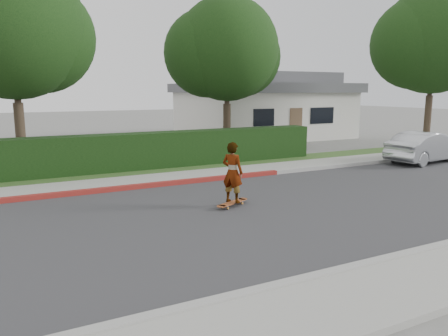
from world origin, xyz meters
The scene contains 14 objects.
ground centered at (0.00, 0.00, 0.00)m, with size 120.00×120.00×0.00m, color slate.
road centered at (0.00, 0.00, 0.01)m, with size 60.00×8.00×0.01m, color #2D2D30.
curb_far centered at (0.00, 4.10, 0.07)m, with size 60.00×0.20×0.15m, color #9E9E99.
curb_red_section centered at (-5.00, 4.10, 0.08)m, with size 12.00×0.21×0.15m, color maroon.
sidewalk_far centered at (0.00, 5.00, 0.06)m, with size 60.00×1.60×0.12m, color gray.
planting_strip centered at (0.00, 6.60, 0.05)m, with size 60.00×1.60×0.10m, color #2D4C1E.
hedge centered at (-3.00, 7.20, 0.75)m, with size 15.00×1.00×1.50m, color black.
tree_left centered at (-7.51, 8.69, 5.26)m, with size 5.99×5.21×8.00m.
tree_center centered at (1.49, 9.19, 4.90)m, with size 5.66×4.84×7.44m.
tree_right centered at (12.49, 6.69, 5.63)m, with size 6.32×5.60×8.56m.
house centered at (8.00, 16.00, 2.10)m, with size 10.60×8.60×4.30m.
skateboard centered at (-2.70, 0.76, 0.11)m, with size 1.23×0.74×0.12m.
skateboarder centered at (-2.70, 0.76, 0.96)m, with size 0.61×0.40×1.66m, color white.
car_silver centered at (8.43, 3.35, 0.69)m, with size 1.45×4.16×1.37m, color silver.
Camera 1 is at (-8.28, -9.44, 3.16)m, focal length 35.00 mm.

